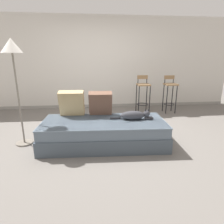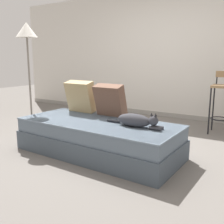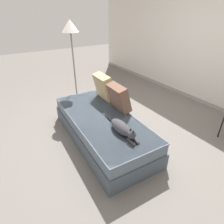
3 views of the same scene
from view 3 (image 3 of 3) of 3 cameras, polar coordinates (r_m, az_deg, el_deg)
name	(u,v)px [view 3 (image 3 of 3)]	position (r m, az deg, el deg)	size (l,w,h in m)	color
ground_plane	(122,131)	(3.35, 2.96, -5.79)	(16.00, 16.00, 0.00)	#66605B
wall_back_panel	(215,43)	(4.50, 28.87, 17.93)	(8.00, 0.10, 2.60)	silver
wall_baseboard_trim	(199,100)	(4.79, 25.00, 3.30)	(8.00, 0.02, 0.09)	gray
couch	(102,128)	(3.05, -3.11, -4.75)	(2.12, 0.99, 0.43)	#44505B
throw_pillow_corner	(104,87)	(3.44, -2.51, 7.71)	(0.45, 0.27, 0.46)	tan
throw_pillow_middle	(119,98)	(3.03, 2.13, 4.41)	(0.43, 0.28, 0.44)	brown
cat	(122,128)	(2.53, 3.10, -4.93)	(0.74, 0.18, 0.19)	#333338
floor_lamp	(71,35)	(3.89, -12.42, 21.94)	(0.32, 0.32, 1.74)	slate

